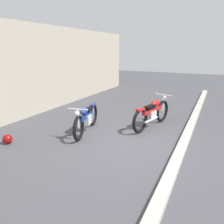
# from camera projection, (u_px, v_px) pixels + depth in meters

# --- Properties ---
(ground_plane) EXTENTS (40.00, 40.00, 0.00)m
(ground_plane) POSITION_uv_depth(u_px,v_px,m) (129.00, 143.00, 6.14)
(ground_plane) COLOR #47474C
(building_wall) EXTENTS (18.00, 0.30, 3.49)m
(building_wall) POSITION_uv_depth(u_px,v_px,m) (8.00, 73.00, 7.56)
(building_wall) COLOR #B2A893
(building_wall) RESTS_ON ground_plane
(curb_strip) EXTENTS (18.00, 0.24, 0.12)m
(curb_strip) POSITION_uv_depth(u_px,v_px,m) (180.00, 151.00, 5.54)
(curb_strip) COLOR #B7B2A8
(curb_strip) RESTS_ON ground_plane
(helmet) EXTENTS (0.27, 0.27, 0.27)m
(helmet) POSITION_uv_depth(u_px,v_px,m) (8.00, 139.00, 6.06)
(helmet) COLOR maroon
(helmet) RESTS_ON ground_plane
(motorcycle_blue) EXTENTS (2.08, 0.74, 0.95)m
(motorcycle_blue) POSITION_uv_depth(u_px,v_px,m) (86.00, 118.00, 6.81)
(motorcycle_blue) COLOR black
(motorcycle_blue) RESTS_ON ground_plane
(motorcycle_red) EXTENTS (2.19, 0.80, 1.00)m
(motorcycle_red) POSITION_uv_depth(u_px,v_px,m) (152.00, 113.00, 7.30)
(motorcycle_red) COLOR black
(motorcycle_red) RESTS_ON ground_plane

